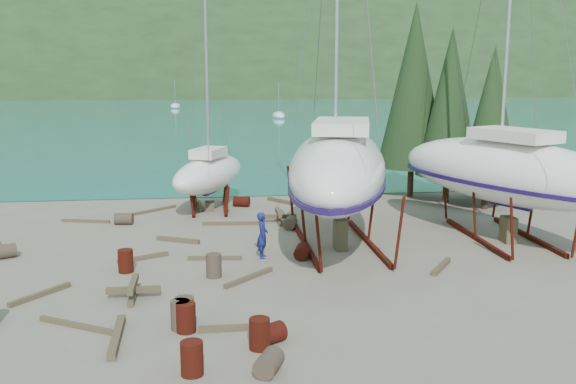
{
  "coord_description": "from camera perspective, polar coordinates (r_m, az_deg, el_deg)",
  "views": [
    {
      "loc": [
        -1.03,
        -23.24,
        7.55
      ],
      "look_at": [
        2.16,
        3.0,
        2.53
      ],
      "focal_mm": 40.0,
      "sensor_mm": 36.0,
      "label": 1
    }
  ],
  "objects": [
    {
      "name": "small_sailboat_shore",
      "position": [
        35.42,
        -7.03,
        1.66
      ],
      "size": [
        5.23,
        7.94,
        12.18
      ],
      "rotation": [
        0.0,
        0.0,
        -0.41
      ],
      "color": "white",
      "rests_on": "ground"
    },
    {
      "name": "drum_11",
      "position": [
        31.07,
        0.2,
        -2.77
      ],
      "size": [
        0.8,
        1.01,
        0.58
      ],
      "primitive_type": "cylinder",
      "rotation": [
        1.57,
        0.0,
        2.86
      ],
      "color": "#2D2823",
      "rests_on": "ground"
    },
    {
      "name": "large_sailboat_far",
      "position": [
        30.25,
        18.8,
        1.82
      ],
      "size": [
        8.35,
        12.6,
        19.34
      ],
      "rotation": [
        0.0,
        0.0,
        0.43
      ],
      "color": "white",
      "rests_on": "ground"
    },
    {
      "name": "timber_9",
      "position": [
        36.33,
        -7.82,
        -1.23
      ],
      "size": [
        0.28,
        2.57,
        0.15
      ],
      "primitive_type": "cube",
      "rotation": [
        0.0,
        0.0,
        0.05
      ],
      "color": "brown",
      "rests_on": "ground"
    },
    {
      "name": "timber_5",
      "position": [
        23.76,
        -3.49,
        -7.59
      ],
      "size": [
        1.92,
        1.98,
        0.16
      ],
      "primitive_type": "cube",
      "rotation": [
        0.0,
        0.0,
        2.37
      ],
      "color": "brown",
      "rests_on": "ground"
    },
    {
      "name": "drum_12",
      "position": [
        18.39,
        -1.68,
        -12.5
      ],
      "size": [
        1.05,
        0.96,
        0.58
      ],
      "primitive_type": "cylinder",
      "rotation": [
        1.57,
        0.0,
        2.13
      ],
      "color": "#54150E",
      "rests_on": "ground"
    },
    {
      "name": "large_sailboat_near",
      "position": [
        27.61,
        4.48,
        2.23
      ],
      "size": [
        7.12,
        14.3,
        21.63
      ],
      "rotation": [
        0.0,
        0.0,
        -0.24
      ],
      "color": "white",
      "rests_on": "ground"
    },
    {
      "name": "timber_pile_fore",
      "position": [
        22.39,
        -13.59,
        -8.46
      ],
      "size": [
        1.8,
        1.8,
        0.6
      ],
      "color": "brown",
      "rests_on": "ground"
    },
    {
      "name": "drum_9",
      "position": [
        32.96,
        -14.39,
        -2.32
      ],
      "size": [
        0.94,
        0.67,
        0.58
      ],
      "primitive_type": "cylinder",
      "rotation": [
        1.57,
        0.0,
        1.46
      ],
      "color": "#2D2823",
      "rests_on": "ground"
    },
    {
      "name": "timber_11",
      "position": [
        26.25,
        -6.51,
        -5.86
      ],
      "size": [
        2.2,
        0.4,
        0.15
      ],
      "primitive_type": "cube",
      "rotation": [
        0.0,
        0.0,
        1.46
      ],
      "color": "brown",
      "rests_on": "ground"
    },
    {
      "name": "timber_16",
      "position": [
        19.29,
        -14.98,
        -12.3
      ],
      "size": [
        0.32,
        2.8,
        0.23
      ],
      "primitive_type": "cube",
      "rotation": [
        0.0,
        0.0,
        0.03
      ],
      "color": "brown",
      "rests_on": "ground"
    },
    {
      "name": "moored_boat_mid",
      "position": [
        104.08,
        -0.82,
        6.8
      ],
      "size": [
        2.0,
        5.0,
        6.05
      ],
      "color": "white",
      "rests_on": "ground"
    },
    {
      "name": "timber_8",
      "position": [
        29.16,
        -9.75,
        -4.22
      ],
      "size": [
        1.97,
        1.12,
        0.19
      ],
      "primitive_type": "cube",
      "rotation": [
        0.0,
        0.0,
        1.1
      ],
      "color": "brown",
      "rests_on": "ground"
    },
    {
      "name": "drum_15",
      "position": [
        28.69,
        -23.91,
        -4.86
      ],
      "size": [
        1.05,
        0.93,
        0.58
      ],
      "primitive_type": "cylinder",
      "rotation": [
        1.57,
        0.0,
        2.06
      ],
      "color": "#2D2823",
      "rests_on": "ground"
    },
    {
      "name": "drum_6",
      "position": [
        26.25,
        1.24,
        -5.31
      ],
      "size": [
        0.79,
        1.0,
        0.58
      ],
      "primitive_type": "cylinder",
      "rotation": [
        1.57,
        0.0,
        -0.27
      ],
      "color": "#54150E",
      "rests_on": "ground"
    },
    {
      "name": "drum_17",
      "position": [
        19.8,
        -9.18,
        -10.43
      ],
      "size": [
        0.58,
        0.58,
        0.88
      ],
      "primitive_type": "cylinder",
      "color": "#2D2823",
      "rests_on": "ground"
    },
    {
      "name": "drum_3",
      "position": [
        16.8,
        -8.54,
        -14.41
      ],
      "size": [
        0.58,
        0.58,
        0.88
      ],
      "primitive_type": "cylinder",
      "color": "#54150E",
      "rests_on": "ground"
    },
    {
      "name": "drum_7",
      "position": [
        18.04,
        -2.54,
        -12.47
      ],
      "size": [
        0.58,
        0.58,
        0.88
      ],
      "primitive_type": "cylinder",
      "color": "#54150E",
      "rests_on": "ground"
    },
    {
      "name": "drum_16",
      "position": [
        19.55,
        -9.54,
        -10.73
      ],
      "size": [
        0.58,
        0.58,
        0.88
      ],
      "primitive_type": "cylinder",
      "color": "#2D2823",
      "rests_on": "ground"
    },
    {
      "name": "drum_4",
      "position": [
        36.2,
        -4.15,
        -0.85
      ],
      "size": [
        1.02,
        0.83,
        0.58
      ],
      "primitive_type": "cylinder",
      "rotation": [
        1.57,
        0.0,
        1.25
      ],
      "color": "#54150E",
      "rests_on": "ground"
    },
    {
      "name": "far_house_right",
      "position": [
        215.54,
        1.38,
        9.51
      ],
      "size": [
        6.6,
        5.6,
        5.6
      ],
      "color": "beige",
      "rests_on": "ground"
    },
    {
      "name": "timber_6",
      "position": [
        37.22,
        -0.66,
        -0.81
      ],
      "size": [
        1.43,
        1.74,
        0.19
      ],
      "primitive_type": "cube",
      "rotation": [
        0.0,
        0.0,
        0.67
      ],
      "color": "brown",
      "rests_on": "ground"
    },
    {
      "name": "moored_boat_far",
      "position": [
        133.62,
        -9.98,
        7.51
      ],
      "size": [
        2.0,
        5.0,
        6.05
      ],
      "color": "white",
      "rests_on": "ground"
    },
    {
      "name": "drum_1",
      "position": [
        16.75,
        -1.72,
        -14.94
      ],
      "size": [
        0.89,
        1.04,
        0.58
      ],
      "primitive_type": "cylinder",
      "rotation": [
        1.57,
        0.0,
        2.73
      ],
      "color": "#2D2823",
      "rests_on": "ground"
    },
    {
      "name": "drum_10",
      "position": [
        19.34,
        -9.06,
        -10.96
      ],
      "size": [
        0.58,
        0.58,
        0.88
      ],
      "primitive_type": "cylinder",
      "color": "#54150E",
      "rests_on": "ground"
    },
    {
      "name": "cypress_back_left",
      "position": [
        39.15,
        11.13,
        9.25
      ],
      "size": [
        4.14,
        4.14,
        11.5
      ],
      "color": "black",
      "rests_on": "ground"
    },
    {
      "name": "far_house_left",
      "position": [
        221.3,
        -22.64,
        8.73
      ],
      "size": [
        6.6,
        5.6,
        5.6
      ],
      "color": "beige",
      "rests_on": "ground"
    },
    {
      "name": "timber_10",
      "position": [
        31.99,
        -5.11,
        -2.8
      ],
      "size": [
        2.82,
        0.36,
        0.16
      ],
      "primitive_type": "cube",
      "rotation": [
        0.0,
        0.0,
        1.5
      ],
      "color": "brown",
      "rests_on": "ground"
    },
    {
      "name": "cypress_near_right",
      "position": [
        37.79,
        14.2,
        7.75
      ],
      "size": [
        3.6,
        3.6,
        10.0
      ],
      "color": "black",
      "rests_on": "ground"
    },
    {
      "name": "far_house_center",
      "position": [
        214.13,
        -12.16,
        9.27
      ],
      "size": [
        6.6,
        5.6,
        5.6
      ],
      "color": "beige",
      "rests_on": "ground"
    },
    {
      "name": "timber_12",
      "position": [
        23.56,
        -21.16,
        -8.48
      ],
      "size": [
        1.64,
        2.05,
        0.17
      ],
      "primitive_type": "cube",
      "rotation": [
        0.0,
        0.0,
        2.48
      ],
      "color": "brown",
      "rests_on": "ground"
    },
    {
      "name": "bay_water",
      "position": [
        338.33,
        -6.83,
        9.39
      ],
      "size": [
        700.0,
        700.0,
        0.0
      ],
      "primitive_type": "plane",
      "color": "teal",
      "rests_on": "ground"
    },
    {
      "name": "timber_7",
      "position": [
        19.36,
        -5.7,
        -11.98
      ],
      "size": [
        1.5,
        0.19,
        0.17
      ],
      "primitive_type": "cube",
      "rotation": [
        0.0,
        0.0,
        1.58
      ],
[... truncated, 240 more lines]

